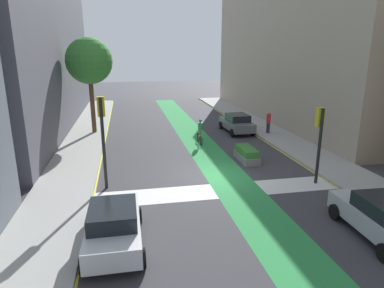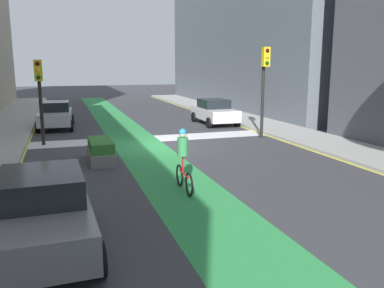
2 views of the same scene
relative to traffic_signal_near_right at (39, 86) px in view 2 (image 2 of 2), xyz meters
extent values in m
plane|color=#38383D|center=(-5.26, 1.87, -2.77)|extent=(120.00, 120.00, 0.00)
cube|color=#2D8C47|center=(-4.27, 1.87, -2.77)|extent=(2.40, 60.00, 0.01)
cube|color=silver|center=(-5.26, -0.13, -2.77)|extent=(12.00, 1.80, 0.01)
cube|color=#9E9E99|center=(-12.76, 1.87, -2.69)|extent=(3.00, 60.00, 0.15)
cube|color=yellow|center=(-11.26, 1.87, -2.76)|extent=(0.16, 60.00, 0.01)
cube|color=yellow|center=(0.74, 1.87, -2.76)|extent=(0.16, 60.00, 0.01)
cube|color=slate|center=(-17.34, -14.11, 6.37)|extent=(6.15, 28.05, 18.28)
cylinder|color=black|center=(0.00, -0.12, -0.80)|extent=(0.16, 0.16, 3.93)
cube|color=gold|center=(0.00, 0.08, 0.69)|extent=(0.35, 0.28, 0.95)
sphere|color=#3F0A0A|center=(0.00, 0.22, 0.99)|extent=(0.20, 0.20, 0.20)
sphere|color=yellow|center=(0.00, 0.22, 0.69)|extent=(0.20, 0.20, 0.20)
sphere|color=#0C3814|center=(0.00, 0.22, 0.39)|extent=(0.20, 0.20, 0.20)
cylinder|color=black|center=(-10.68, 1.30, -0.48)|extent=(0.16, 0.16, 4.57)
cube|color=gold|center=(-10.68, 1.50, 1.33)|extent=(0.35, 0.28, 0.95)
sphere|color=#3F0A0A|center=(-10.68, 1.64, 1.63)|extent=(0.20, 0.20, 0.20)
sphere|color=yellow|center=(-10.68, 1.64, 1.33)|extent=(0.20, 0.20, 0.20)
sphere|color=#0C3814|center=(-10.68, 1.64, 1.03)|extent=(0.20, 0.20, 0.20)
cube|color=silver|center=(-10.14, -4.03, -2.10)|extent=(1.82, 4.21, 0.70)
cube|color=black|center=(-10.14, -4.23, -1.47)|extent=(1.61, 2.01, 0.55)
cylinder|color=black|center=(-11.03, -2.55, -2.45)|extent=(0.22, 0.64, 0.64)
cylinder|color=black|center=(-9.23, -2.56, -2.45)|extent=(0.22, 0.64, 0.64)
cylinder|color=black|center=(-11.05, -5.49, -2.45)|extent=(0.22, 0.64, 0.64)
cylinder|color=black|center=(-9.25, -5.50, -2.45)|extent=(0.22, 0.64, 0.64)
cube|color=slate|center=(-0.44, 11.58, -2.10)|extent=(1.94, 4.26, 0.70)
cube|color=black|center=(-0.43, 11.38, -1.47)|extent=(1.67, 2.05, 0.55)
cylinder|color=black|center=(-1.39, 13.02, -2.45)|extent=(0.24, 0.65, 0.64)
cylinder|color=black|center=(-1.29, 10.08, -2.45)|extent=(0.24, 0.65, 0.64)
cylinder|color=black|center=(0.51, 10.14, -2.45)|extent=(0.24, 0.65, 0.64)
cube|color=#B2B7BF|center=(-0.53, -5.35, -2.10)|extent=(1.99, 4.28, 0.70)
cube|color=black|center=(-0.54, -5.55, -1.47)|extent=(1.69, 2.07, 0.55)
cylinder|color=black|center=(-1.36, -3.84, -2.45)|extent=(0.25, 0.65, 0.64)
cylinder|color=black|center=(0.44, -3.92, -2.45)|extent=(0.25, 0.65, 0.64)
cylinder|color=black|center=(-1.49, -6.77, -2.45)|extent=(0.25, 0.65, 0.64)
cylinder|color=black|center=(0.30, -6.86, -2.45)|extent=(0.25, 0.65, 0.64)
torus|color=black|center=(-4.25, 9.23, -2.43)|extent=(0.07, 0.68, 0.68)
torus|color=black|center=(-4.27, 8.18, -2.43)|extent=(0.07, 0.68, 0.68)
cylinder|color=red|center=(-4.26, 8.70, -2.25)|extent=(0.07, 0.95, 0.06)
cylinder|color=red|center=(-4.26, 8.55, -1.98)|extent=(0.05, 0.05, 0.50)
cylinder|color=#338C4C|center=(-4.26, 8.55, -1.45)|extent=(0.32, 0.32, 0.55)
sphere|color=beige|center=(-4.26, 8.55, -1.07)|extent=(0.22, 0.22, 0.22)
sphere|color=#268CCC|center=(-4.26, 8.55, -1.03)|extent=(0.23, 0.23, 0.23)
cube|color=slate|center=(-2.27, 4.10, -2.54)|extent=(0.95, 2.39, 0.45)
cube|color=#33722D|center=(-2.27, 4.10, -2.12)|extent=(0.86, 2.15, 0.40)
camera|label=1|loc=(-9.50, -14.95, 3.90)|focal=31.49mm
camera|label=2|loc=(-0.93, 19.75, 0.90)|focal=37.66mm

